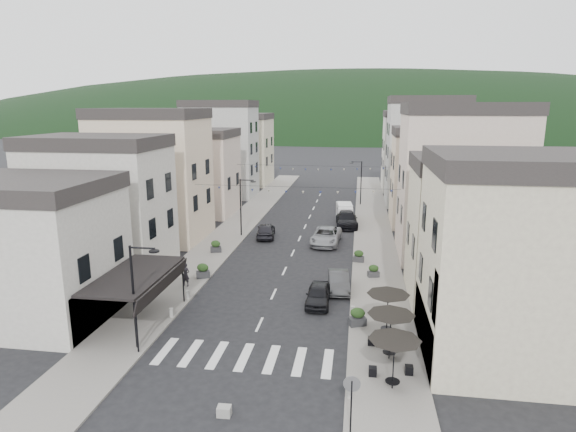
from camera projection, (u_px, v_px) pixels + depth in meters
The scene contains 31 objects.
ground at pixel (235, 377), 23.99m from camera, with size 700.00×700.00×0.00m, color black.
sidewalk_left at pixel (242, 222), 55.90m from camera, with size 4.00×76.00×0.12m, color slate.
sidewalk_right at pixel (373, 226), 53.75m from camera, with size 4.00×76.00×0.12m, color slate.
hill_backdrop at pixel (352, 126), 313.17m from camera, with size 640.00×360.00×70.00m, color black.
boutique_building at pixel (13, 257), 30.15m from camera, with size 12.00×8.00×8.00m, color #B2ADA3.
bistro_building at pixel (527, 270), 24.64m from camera, with size 10.00×8.00×10.00m, color #B6A890.
boutique_awning at pixel (138, 277), 29.16m from camera, with size 3.77×7.50×3.28m.
buildings_row_left at pixel (198, 163), 61.10m from camera, with size 10.20×54.16×14.00m.
buildings_row_right at pixel (435, 167), 55.77m from camera, with size 10.20×54.16×14.50m.
cafe_terrace at pixel (391, 319), 25.06m from camera, with size 2.50×8.10×2.53m.
streetlamp_left_near at pixel (138, 287), 25.93m from camera, with size 1.70×0.56×6.00m.
streetlamp_left_far at pixel (243, 201), 49.06m from camera, with size 1.70×0.56×6.00m.
streetlamp_right_far at pixel (359, 178), 64.74m from camera, with size 1.70×0.56×6.00m.
traffic_sign at pixel (352, 393), 19.35m from camera, with size 0.70×0.07×2.70m.
bollards at pixel (258, 322), 29.20m from camera, with size 11.66×10.26×0.60m.
bunting_near at pixel (294, 191), 43.93m from camera, with size 19.00×0.28×0.62m.
bunting_far at pixel (312, 169), 59.36m from camera, with size 19.00×0.28×0.62m.
parked_car_a at pixel (318, 295), 32.73m from camera, with size 1.60×3.98×1.36m, color black.
parked_car_b at pixel (339, 281), 35.20m from camera, with size 1.43×4.11×1.36m, color #323234.
parked_car_c at pixel (326, 236), 47.04m from camera, with size 2.63×5.71×1.59m, color gray.
parked_car_d at pixel (347, 219), 53.87m from camera, with size 2.30×5.66×1.64m, color black.
parked_car_e at pixel (266, 230), 49.32m from camera, with size 1.78×4.44×1.51m, color black.
delivery_van at pixel (344, 211), 57.02m from camera, with size 2.14×4.40×2.03m.
pedestrian_a at pixel (186, 275), 35.63m from camera, with size 0.65×0.42×1.77m, color black.
pedestrian_b at pixel (157, 271), 36.55m from camera, with size 0.80×0.63×1.65m, color #241F29.
concrete_block_b at pixel (224, 411), 20.98m from camera, with size 0.60×0.45×0.45m, color gray.
planter_la at pixel (203, 271), 37.44m from camera, with size 1.17×0.93×1.16m.
planter_lb at pixel (216, 246), 44.02m from camera, with size 1.10×0.82×1.10m.
planter_ra at pixel (358, 317), 29.29m from camera, with size 1.16×0.91×1.14m.
planter_rb at pixel (373, 271), 37.65m from camera, with size 0.98×0.70×0.99m.
planter_rc at pixel (359, 256), 41.29m from camera, with size 0.97×0.60×1.03m.
Camera 1 is at (5.81, -20.95, 13.23)m, focal length 30.00 mm.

